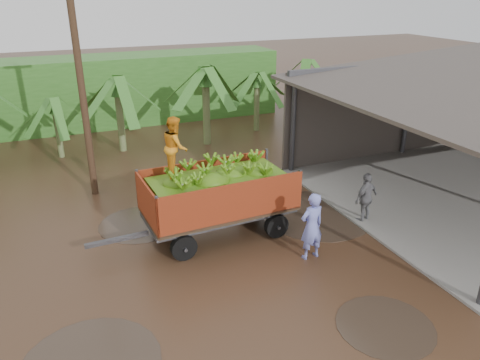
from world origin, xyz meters
The scene contains 6 objects.
ground centered at (0.00, 0.00, 0.00)m, with size 100.00×100.00×0.00m, color black.
hedge_north centered at (-2.00, 16.00, 1.80)m, with size 22.00×3.00×3.60m, color #2D661E.
banana_trailer centered at (0.76, 2.03, 1.36)m, with size 6.22×2.36×3.77m.
man_blue centered at (2.66, -0.24, 0.98)m, with size 0.72×0.47×1.96m, color #737CD2.
man_grey centered at (5.37, 0.94, 0.84)m, with size 0.99×0.41×1.68m, color slate.
utility_pole centered at (-2.36, 6.59, 3.81)m, with size 1.20×0.24×7.51m.
Camera 1 is at (-3.53, -9.89, 7.09)m, focal length 35.00 mm.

